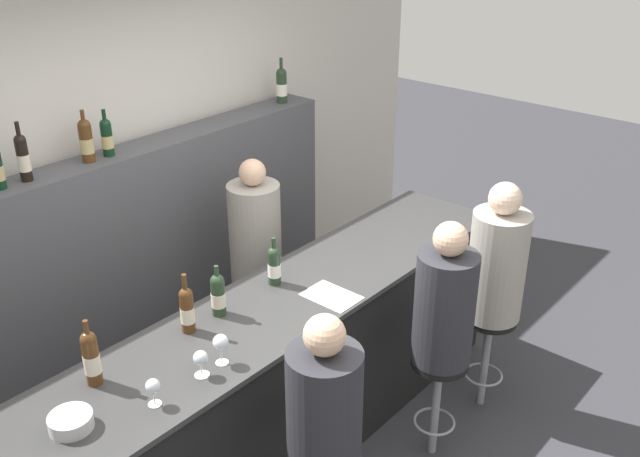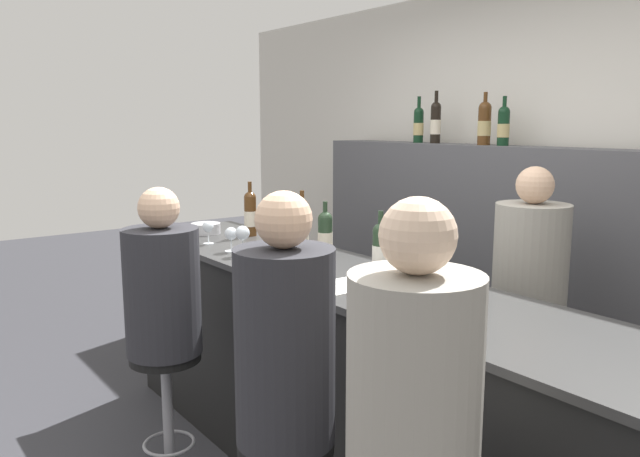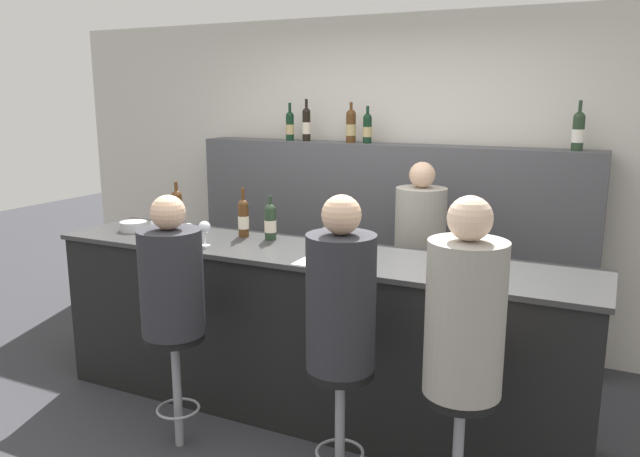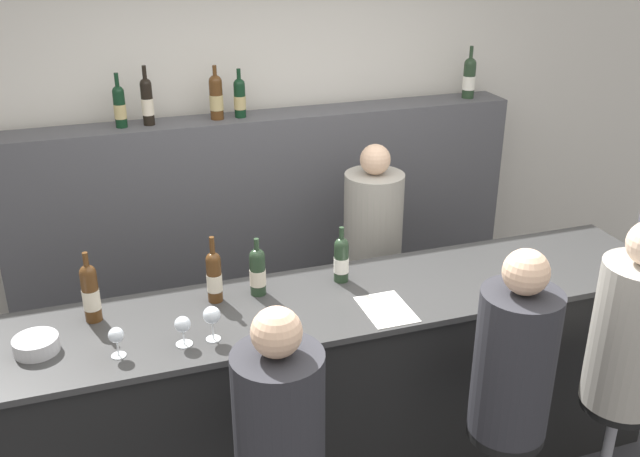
{
  "view_description": "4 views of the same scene",
  "coord_description": "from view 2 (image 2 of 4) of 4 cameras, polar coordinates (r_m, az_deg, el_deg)",
  "views": [
    {
      "loc": [
        -2.42,
        -1.99,
        3.1
      ],
      "look_at": [
        0.25,
        0.3,
        1.39
      ],
      "focal_mm": 40.0,
      "sensor_mm": 36.0,
      "label": 1
    },
    {
      "loc": [
        2.16,
        -1.45,
        1.75
      ],
      "look_at": [
        -0.15,
        0.3,
        1.25
      ],
      "focal_mm": 35.0,
      "sensor_mm": 36.0,
      "label": 2
    },
    {
      "loc": [
        1.67,
        -2.94,
        1.98
      ],
      "look_at": [
        0.04,
        0.42,
        1.18
      ],
      "focal_mm": 35.0,
      "sensor_mm": 36.0,
      "label": 3
    },
    {
      "loc": [
        -1.03,
        -2.44,
        2.72
      ],
      "look_at": [
        -0.11,
        0.28,
        1.45
      ],
      "focal_mm": 40.0,
      "sensor_mm": 36.0,
      "label": 4
    }
  ],
  "objects": [
    {
      "name": "wine_bottle_backbar_2",
      "position": [
        3.95,
        14.8,
        9.32
      ],
      "size": [
        0.08,
        0.08,
        0.32
      ],
      "color": "#4C2D14",
      "rests_on": "back_bar_cabinet"
    },
    {
      "name": "bartender",
      "position": [
        3.19,
        18.31,
        -9.72
      ],
      "size": [
        0.34,
        0.34,
        1.55
      ],
      "color": "gray",
      "rests_on": "ground_plane"
    },
    {
      "name": "wine_bottle_counter_2",
      "position": [
        3.22,
        0.47,
        -0.48
      ],
      "size": [
        0.08,
        0.08,
        0.29
      ],
      "color": "#233823",
      "rests_on": "bar_counter"
    },
    {
      "name": "guest_seated_middle",
      "position": [
        2.09,
        -3.24,
        -9.82
      ],
      "size": [
        0.34,
        0.34,
        0.85
      ],
      "color": "#28282D",
      "rests_on": "bar_stool_middle"
    },
    {
      "name": "wine_bottle_backbar_1",
      "position": [
        4.21,
        10.53,
        9.56
      ],
      "size": [
        0.07,
        0.07,
        0.34
      ],
      "color": "black",
      "rests_on": "back_bar_cabinet"
    },
    {
      "name": "wine_bottle_backbar_0",
      "position": [
        4.31,
        9.0,
        9.38
      ],
      "size": [
        0.07,
        0.07,
        0.31
      ],
      "color": "black",
      "rests_on": "back_bar_cabinet"
    },
    {
      "name": "wine_bottle_counter_0",
      "position": [
        3.84,
        -6.4,
        1.4
      ],
      "size": [
        0.08,
        0.08,
        0.33
      ],
      "color": "#4C2D14",
      "rests_on": "bar_counter"
    },
    {
      "name": "metal_bowl",
      "position": [
        3.97,
        -10.41,
        0.01
      ],
      "size": [
        0.19,
        0.19,
        0.06
      ],
      "color": "#B7B7BC",
      "rests_on": "bar_counter"
    },
    {
      "name": "wine_glass_0",
      "position": [
        3.62,
        -10.19,
        0.08
      ],
      "size": [
        0.06,
        0.06,
        0.13
      ],
      "color": "silver",
      "rests_on": "bar_counter"
    },
    {
      "name": "wall_back",
      "position": [
        3.99,
        19.82,
        2.7
      ],
      "size": [
        6.4,
        0.05,
        2.6
      ],
      "color": "beige",
      "rests_on": "ground_plane"
    },
    {
      "name": "bar_counter",
      "position": [
        3.05,
        2.18,
        -13.83
      ],
      "size": [
        3.4,
        0.69,
        1.06
      ],
      "color": "black",
      "rests_on": "ground_plane"
    },
    {
      "name": "guest_seated_left",
      "position": [
        2.96,
        -14.24,
        -4.98
      ],
      "size": [
        0.35,
        0.35,
        0.78
      ],
      "color": "#28282D",
      "rests_on": "bar_stool_left"
    },
    {
      "name": "wine_glass_2",
      "position": [
        3.27,
        -7.1,
        -0.49
      ],
      "size": [
        0.08,
        0.08,
        0.16
      ],
      "color": "silver",
      "rests_on": "bar_counter"
    },
    {
      "name": "tasting_menu",
      "position": [
        2.65,
        1.54,
        -5.36
      ],
      "size": [
        0.21,
        0.3,
        0.0
      ],
      "color": "white",
      "rests_on": "bar_counter"
    },
    {
      "name": "wine_glass_1",
      "position": [
        3.38,
        -8.14,
        -0.56
      ],
      "size": [
        0.07,
        0.07,
        0.13
      ],
      "color": "silver",
      "rests_on": "bar_counter"
    },
    {
      "name": "wine_bottle_backbar_3",
      "position": [
        3.87,
        16.44,
        9.03
      ],
      "size": [
        0.07,
        0.07,
        0.29
      ],
      "color": "black",
      "rests_on": "back_bar_cabinet"
    },
    {
      "name": "back_bar_cabinet",
      "position": [
        3.89,
        17.58,
        -4.77
      ],
      "size": [
        3.19,
        0.28,
        1.61
      ],
      "color": "#4C4C51",
      "rests_on": "ground_plane"
    },
    {
      "name": "wine_bottle_counter_1",
      "position": [
        3.38,
        -1.65,
        0.16
      ],
      "size": [
        0.07,
        0.07,
        0.33
      ],
      "color": "#4C2D14",
      "rests_on": "bar_counter"
    },
    {
      "name": "guest_seated_right",
      "position": [
        1.66,
        8.56,
        -14.64
      ],
      "size": [
        0.35,
        0.35,
        0.89
      ],
      "color": "gray",
      "rests_on": "bar_stool_right"
    },
    {
      "name": "bar_stool_left",
      "position": [
        3.12,
        -13.86,
        -13.69
      ],
      "size": [
        0.33,
        0.33,
        0.68
      ],
      "color": "gray",
      "rests_on": "ground_plane"
    },
    {
      "name": "wine_bottle_counter_3",
      "position": [
        2.91,
        5.53,
        -1.7
      ],
      "size": [
        0.07,
        0.07,
        0.29
      ],
      "color": "#233823",
      "rests_on": "bar_counter"
    }
  ]
}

